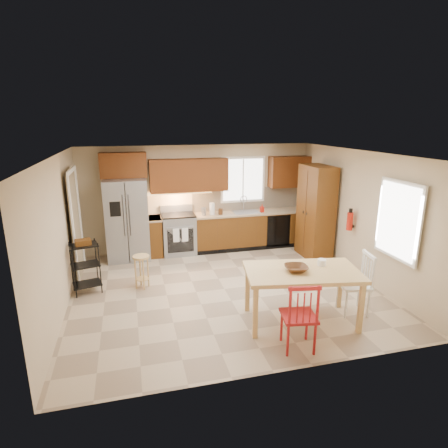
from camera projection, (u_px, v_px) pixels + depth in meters
The scene contains 33 objects.
floor at pixel (224, 289), 7.00m from camera, with size 5.50×5.50×0.00m, color tan.
ceiling at pixel (224, 154), 6.33m from camera, with size 5.50×5.00×0.02m, color silver.
wall_back at pixel (199, 198), 9.00m from camera, with size 5.50×0.02×2.50m, color #CCB793.
wall_front at pixel (278, 281), 4.33m from camera, with size 5.50×0.02×2.50m, color #CCB793.
wall_left at pixel (59, 236), 6.01m from camera, with size 0.02×5.00×2.50m, color #CCB793.
wall_right at pixel (360, 215), 7.32m from camera, with size 0.02×5.00×2.50m, color #CCB793.
refrigerator at pixel (127, 220), 8.34m from camera, with size 0.92×0.75×1.82m, color gray.
range_stove at pixel (179, 234), 8.79m from camera, with size 0.76×0.63×0.92m, color gray.
base_cabinet_narrow at pixel (155, 236), 8.67m from camera, with size 0.30×0.60×0.90m, color #583010.
base_cabinet_run at pixel (253, 229), 9.24m from camera, with size 2.92×0.60×0.90m, color #583010.
dishwasher at pixel (278, 231), 9.11m from camera, with size 0.60×0.02×0.78m, color black.
backsplash at pixel (250, 198), 9.32m from camera, with size 2.92×0.03×0.55m, color beige.
upper_over_fridge at pixel (123, 165), 8.21m from camera, with size 1.00×0.35×0.55m, color #602B10.
upper_left_block at pixel (189, 175), 8.63m from camera, with size 1.80×0.35×0.75m, color #602B10.
upper_right_block at pixel (289, 172), 9.22m from camera, with size 1.00×0.35×0.75m, color #602B10.
window_back at pixel (243, 180), 9.14m from camera, with size 1.12×0.04×1.12m, color white.
sink at pixel (246, 214), 9.09m from camera, with size 0.62×0.46×0.16m, color gray.
undercab_glow at pixel (177, 193), 8.64m from camera, with size 1.60×0.30×0.01m, color #FFBF66.
soap_bottle at pixel (262, 208), 9.05m from camera, with size 0.09×0.09×0.19m, color #B61A0C.
paper_towel at pixel (212, 209), 8.79m from camera, with size 0.12×0.12×0.28m, color white.
canister_steel at pixel (204, 211), 8.76m from camera, with size 0.11×0.11×0.18m, color gray.
canister_wood at pixel (221, 212), 8.83m from camera, with size 0.10×0.10×0.14m, color #4F2A15.
pantry at pixel (316, 212), 8.42m from camera, with size 0.50×0.95×2.10m, color #583010.
fire_extinguisher at pixel (350, 221), 7.48m from camera, with size 0.12×0.12×0.36m, color #B61A0C.
window_right at pixel (399, 220), 6.18m from camera, with size 0.04×1.02×1.32m, color white.
doorway at pixel (76, 226), 7.30m from camera, with size 0.04×0.95×2.10m, color #8C7A59.
dining_table at pixel (301, 296), 5.78m from camera, with size 1.72×0.97×0.84m, color #DDB16E, non-canonical shape.
chair_red at pixel (299, 315), 5.07m from camera, with size 0.47×0.47×1.01m, color #AB1A1B, non-canonical shape.
chair_white at pixel (354, 284), 6.03m from camera, with size 0.47×0.47×1.01m, color white, non-canonical shape.
table_bowl at pixel (296, 271), 5.64m from camera, with size 0.35×0.35×0.09m, color #4F2A15.
table_jar at pixel (322, 264), 5.85m from camera, with size 0.14×0.14×0.16m, color white.
bar_stool at pixel (142, 272), 6.98m from camera, with size 0.31×0.31×0.64m, color #DDB16E, non-canonical shape.
utility_cart at pixel (86, 268), 6.76m from camera, with size 0.48×0.37×0.96m, color black, non-canonical shape.
Camera 1 is at (-1.60, -6.22, 3.05)m, focal length 30.00 mm.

